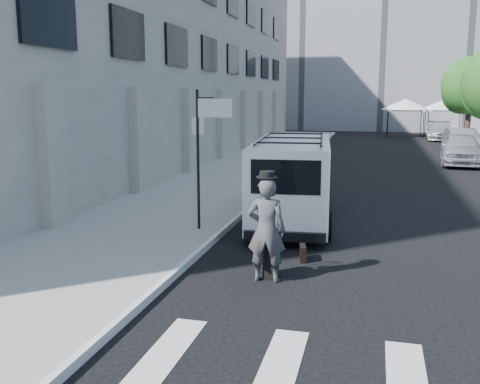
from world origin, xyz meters
The scene contains 15 objects.
ground centered at (0.00, 0.00, 0.00)m, with size 120.00×120.00×0.00m, color black.
sidewalk_left centered at (-4.25, 16.00, 0.07)m, with size 4.50×48.00×0.15m, color gray.
building_left centered at (-11.50, 18.00, 6.00)m, with size 10.00×44.00×12.00m, color gray.
building_far centered at (2.00, 50.00, 12.50)m, with size 22.00×12.00×25.00m, color slate.
sign_pole centered at (-2.36, 3.20, 2.65)m, with size 1.03×0.07×3.50m.
tree_far centered at (7.50, 29.15, 3.97)m, with size 3.80×3.83×6.03m.
tent_left centered at (4.00, 38.00, 2.71)m, with size 4.00×4.00×3.20m.
tent_right centered at (7.20, 38.50, 2.71)m, with size 4.00×4.00×3.20m.
businessman centered at (-0.24, 0.20, 1.00)m, with size 0.73×0.48×2.01m, color #3E3E41.
briefcase centered at (0.27, 1.64, 0.17)m, with size 0.12×0.44×0.34m, color black.
suitcase centered at (-0.20, 0.45, 0.34)m, with size 0.33×0.48×1.27m.
cargo_van centered at (-0.52, 5.27, 1.18)m, with size 2.57×6.20×2.28m.
parked_car_a centered at (5.91, 19.58, 0.81)m, with size 1.92×4.77×1.63m, color #A3A4AB.
parked_car_b centered at (6.80, 25.58, 0.75)m, with size 1.59×4.55×1.50m, color slate.
parked_car_c centered at (6.60, 35.40, 0.71)m, with size 1.99×4.91×1.42m, color #A2A4AA.
Camera 1 is at (1.69, -9.41, 3.52)m, focal length 40.00 mm.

